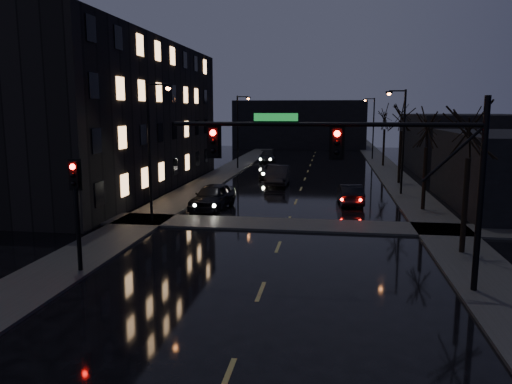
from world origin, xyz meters
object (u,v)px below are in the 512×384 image
(oncoming_car_d, at_px, (268,157))
(oncoming_car_b, at_px, (278,175))
(oncoming_car_a, at_px, (213,196))
(oncoming_car_c, at_px, (272,171))
(lead_car, at_px, (350,194))

(oncoming_car_d, bearing_deg, oncoming_car_b, -86.79)
(oncoming_car_b, height_order, oncoming_car_d, oncoming_car_b)
(oncoming_car_a, bearing_deg, oncoming_car_c, 89.77)
(oncoming_car_c, distance_m, oncoming_car_d, 13.86)
(oncoming_car_a, xyz_separation_m, oncoming_car_c, (2.14, 15.78, -0.17))
(oncoming_car_c, bearing_deg, lead_car, -61.00)
(oncoming_car_c, bearing_deg, oncoming_car_a, -97.29)
(oncoming_car_b, height_order, oncoming_car_c, oncoming_car_b)
(oncoming_car_b, bearing_deg, oncoming_car_a, -105.47)
(lead_car, bearing_deg, oncoming_car_d, -75.84)
(oncoming_car_a, bearing_deg, oncoming_car_b, 82.08)
(oncoming_car_c, xyz_separation_m, oncoming_car_d, (-2.22, 13.68, 0.05))
(oncoming_car_d, height_order, lead_car, oncoming_car_d)
(oncoming_car_a, bearing_deg, lead_car, 26.24)
(oncoming_car_a, distance_m, oncoming_car_c, 15.93)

